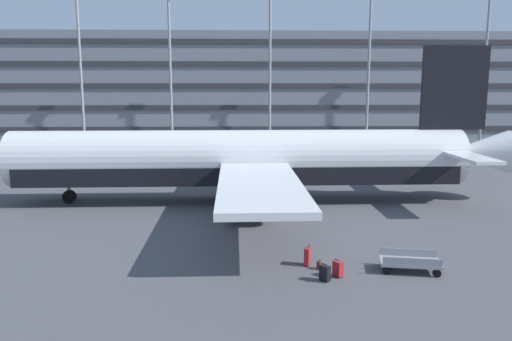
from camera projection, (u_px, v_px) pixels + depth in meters
The scene contains 13 objects.
ground_plane at pixel (213, 197), 36.57m from camera, with size 600.00×600.00×0.00m, color #4C4C51.
terminal_structure at pixel (228, 86), 84.17m from camera, with size 120.25×19.95×16.11m.
airliner at pixel (245, 160), 34.76m from camera, with size 37.41×30.04×10.77m.
light_mast_left at pixel (79, 34), 67.15m from camera, with size 1.80×0.50×26.48m.
light_mast_center_left at pixel (170, 58), 68.08m from camera, with size 1.80×0.50×20.24m.
light_mast_center_right at pixel (270, 55), 68.45m from camera, with size 1.80×0.50×21.00m.
light_mast_right at pixel (369, 57), 68.90m from camera, with size 1.80×0.50×20.73m.
light_mast_far_right at pixel (486, 48), 69.22m from camera, with size 1.80×0.50×23.04m.
suitcase_small at pixel (307, 256), 22.59m from camera, with size 0.37×0.52×0.98m.
suitcase_navy at pixel (338, 269), 21.24m from camera, with size 0.45×0.50×0.78m.
suitcase_scuffed at pixel (325, 273), 20.77m from camera, with size 0.47×0.50×0.79m.
backpack_orange at pixel (320, 265), 22.14m from camera, with size 0.41×0.40×0.46m.
baggage_cart at pixel (410, 262), 21.85m from camera, with size 3.37×1.75×0.82m.
Camera 1 is at (2.03, -35.81, 8.06)m, focal length 34.98 mm.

